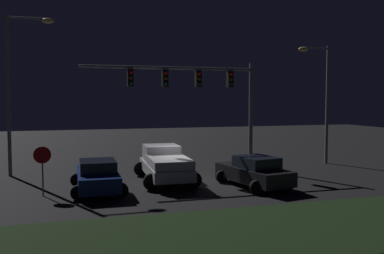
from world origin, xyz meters
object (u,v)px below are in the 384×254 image
car_sedan (254,172)px  stop_sign (42,161)px  street_lamp_right (321,90)px  street_lamp_left (17,76)px  pickup_truck (165,162)px  car_sedan_far (98,176)px  traffic_signal_gantry (199,87)px

car_sedan → stop_sign: stop_sign is taller
street_lamp_right → stop_sign: 18.31m
street_lamp_left → pickup_truck: bearing=-27.6°
street_lamp_right → stop_sign: (-17.35, -4.81, -3.35)m
pickup_truck → car_sedan_far: pickup_truck is taller
pickup_truck → traffic_signal_gantry: traffic_signal_gantry is taller
traffic_signal_gantry → street_lamp_right: size_ratio=1.32×
street_lamp_left → car_sedan: bearing=-29.9°
traffic_signal_gantry → car_sedan_far: bearing=-147.8°
pickup_truck → street_lamp_right: street_lamp_right is taller
car_sedan → car_sedan_far: size_ratio=1.05×
pickup_truck → car_sedan_far: (-3.58, -1.63, -0.26)m
car_sedan → car_sedan_far: same height
car_sedan_far → street_lamp_left: bearing=35.9°
car_sedan → traffic_signal_gantry: 6.65m
car_sedan_far → street_lamp_right: 16.17m
car_sedan_far → traffic_signal_gantry: (6.18, 3.89, 4.29)m
car_sedan_far → street_lamp_left: (-3.91, 5.54, 4.84)m
pickup_truck → car_sedan: (3.92, -2.65, -0.26)m
traffic_signal_gantry → street_lamp_left: (-10.09, 1.66, 0.55)m
traffic_signal_gantry → stop_sign: 10.14m
car_sedan → street_lamp_left: 14.03m
stop_sign → street_lamp_right: bearing=15.5°
street_lamp_left → stop_sign: bearing=-75.4°
car_sedan_far → street_lamp_right: size_ratio=0.57×
traffic_signal_gantry → street_lamp_left: 10.24m
car_sedan_far → street_lamp_right: bearing=-72.2°
street_lamp_left → stop_sign: size_ratio=4.02×
traffic_signal_gantry → stop_sign: bearing=-154.4°
pickup_truck → stop_sign: (-5.99, -1.86, 0.56)m
car_sedan_far → street_lamp_right: street_lamp_right is taller
car_sedan_far → street_lamp_left: street_lamp_left is taller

